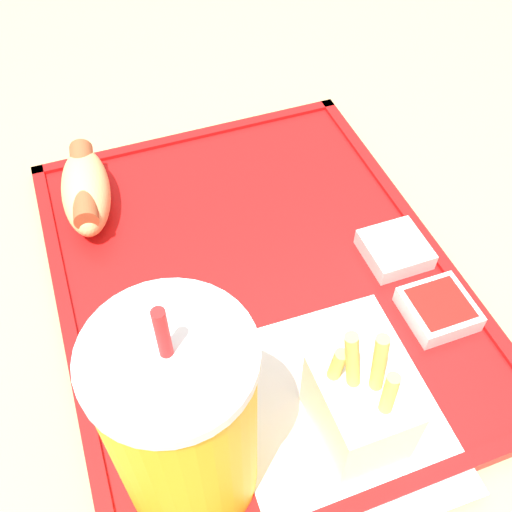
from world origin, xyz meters
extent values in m
plane|color=gray|center=(0.00, 0.00, 0.00)|extent=(8.00, 8.00, 0.00)
cube|color=tan|center=(0.00, 0.00, 0.35)|extent=(1.21, 1.01, 0.71)
cube|color=red|center=(-0.04, 0.03, 0.71)|extent=(0.43, 0.34, 0.01)
cube|color=red|center=(-0.04, -0.13, 0.72)|extent=(0.43, 0.01, 0.00)
cube|color=red|center=(-0.04, 0.20, 0.72)|extent=(0.43, 0.01, 0.00)
cube|color=red|center=(-0.25, 0.03, 0.72)|extent=(0.01, 0.34, 0.00)
cube|color=red|center=(0.17, 0.03, 0.72)|extent=(0.01, 0.34, 0.00)
cube|color=white|center=(-0.18, 0.02, 0.72)|extent=(0.18, 0.16, 0.00)
cylinder|color=gold|center=(-0.19, 0.13, 0.80)|extent=(0.09, 0.09, 0.16)
cylinder|color=white|center=(-0.19, 0.13, 0.88)|extent=(0.09, 0.09, 0.01)
cylinder|color=red|center=(-0.19, 0.13, 0.90)|extent=(0.01, 0.01, 0.03)
ellipsoid|color=#DBB270|center=(0.09, 0.16, 0.74)|extent=(0.12, 0.06, 0.05)
cylinder|color=#9E512D|center=(0.09, 0.16, 0.75)|extent=(0.11, 0.03, 0.02)
cube|color=silver|center=(-0.20, 0.01, 0.75)|extent=(0.07, 0.06, 0.06)
cylinder|color=#EACC60|center=(-0.19, 0.02, 0.79)|extent=(0.02, 0.02, 0.09)
cylinder|color=#EACC60|center=(-0.18, 0.03, 0.78)|extent=(0.02, 0.02, 0.06)
cylinder|color=#EACC60|center=(-0.20, 0.01, 0.80)|extent=(0.02, 0.02, 0.08)
cylinder|color=#EACC60|center=(-0.22, 0.01, 0.78)|extent=(0.02, 0.01, 0.08)
cube|color=silver|center=(-0.06, -0.09, 0.73)|extent=(0.05, 0.05, 0.02)
cube|color=white|center=(-0.06, -0.09, 0.74)|extent=(0.04, 0.04, 0.00)
cube|color=silver|center=(-0.13, -0.10, 0.73)|extent=(0.05, 0.05, 0.02)
cube|color=#B21914|center=(-0.13, -0.10, 0.74)|extent=(0.04, 0.04, 0.00)
camera|label=1|loc=(-0.35, 0.15, 1.14)|focal=42.00mm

